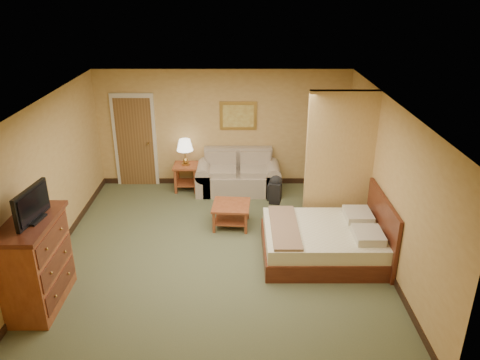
{
  "coord_description": "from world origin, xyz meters",
  "views": [
    {
      "loc": [
        0.37,
        -6.89,
        4.29
      ],
      "look_at": [
        0.37,
        0.6,
        1.1
      ],
      "focal_mm": 35.0,
      "sensor_mm": 36.0,
      "label": 1
    }
  ],
  "objects_px": {
    "loveseat": "(238,178)",
    "dresser": "(36,263)",
    "coffee_table": "(231,210)",
    "bed": "(326,241)"
  },
  "relations": [
    {
      "from": "loveseat",
      "to": "dresser",
      "type": "bearing_deg",
      "value": -125.54
    },
    {
      "from": "loveseat",
      "to": "coffee_table",
      "type": "bearing_deg",
      "value": -94.54
    },
    {
      "from": "loveseat",
      "to": "bed",
      "type": "xyz_separation_m",
      "value": [
        1.48,
        -2.68,
        -0.0
      ]
    },
    {
      "from": "dresser",
      "to": "loveseat",
      "type": "bearing_deg",
      "value": 54.46
    },
    {
      "from": "loveseat",
      "to": "dresser",
      "type": "relative_size",
      "value": 1.35
    },
    {
      "from": "loveseat",
      "to": "dresser",
      "type": "height_order",
      "value": "dresser"
    },
    {
      "from": "coffee_table",
      "to": "loveseat",
      "type": "bearing_deg",
      "value": 85.46
    },
    {
      "from": "bed",
      "to": "loveseat",
      "type": "bearing_deg",
      "value": 119.02
    },
    {
      "from": "loveseat",
      "to": "dresser",
      "type": "xyz_separation_m",
      "value": [
        -2.81,
        -3.93,
        0.38
      ]
    },
    {
      "from": "loveseat",
      "to": "bed",
      "type": "height_order",
      "value": "bed"
    }
  ]
}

